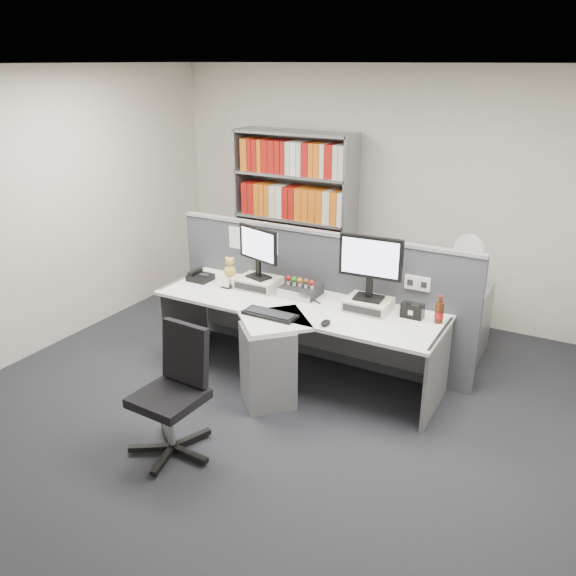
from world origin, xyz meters
The scene contains 21 objects.
ground centered at (0.00, 0.00, 0.00)m, with size 5.50×5.50×0.00m, color #292B31.
room_shell centered at (0.00, 0.00, 1.79)m, with size 5.04×5.54×2.72m.
partition centered at (0.00, 1.25, 0.65)m, with size 3.00×0.08×1.27m.
desk centered at (0.00, 0.60, 0.46)m, with size 2.60×1.20×0.72m.
monitor_riser_left centered at (-0.50, 0.98, 0.77)m, with size 0.38×0.31×0.10m.
monitor_riser_right centered at (0.60, 0.98, 0.77)m, with size 0.38×0.31×0.10m.
monitor_left centered at (-0.49, 0.98, 1.11)m, with size 0.47×0.21×0.49m.
monitor_right centered at (0.60, 0.98, 1.15)m, with size 0.54×0.19×0.55m.
desktop_pc centered at (-0.06, 1.00, 0.76)m, with size 0.33×0.30×0.09m.
figurines centered at (-0.06, 0.99, 0.86)m, with size 0.29×0.05×0.09m.
keyboard centered at (-0.07, 0.46, 0.74)m, with size 0.47×0.18×0.03m.
mouse centered at (0.42, 0.52, 0.74)m, with size 0.07×0.11×0.04m, color black.
desk_phone centered at (-1.10, 0.88, 0.75)m, with size 0.22×0.20×0.09m.
desk_calendar centered at (-0.76, 0.83, 0.77)m, with size 0.09×0.07×0.11m.
plush_toy centered at (-0.74, 0.87, 0.90)m, with size 0.11×0.11×0.20m.
speaker centered at (0.98, 1.01, 0.78)m, with size 0.18×0.10×0.12m, color black.
cola_bottle centered at (1.21, 1.01, 0.81)m, with size 0.07×0.07×0.24m.
shelving_unit centered at (-0.90, 2.44, 0.98)m, with size 1.41×0.40×2.00m.
filing_cabinet centered at (1.20, 1.99, 0.35)m, with size 0.45×0.61×0.70m.
desk_fan centered at (1.20, 1.99, 1.03)m, with size 0.30×0.19×0.52m.
office_chair centered at (-0.26, -0.57, 0.51)m, with size 0.61×0.63×0.95m.
Camera 1 is at (2.26, -3.47, 2.73)m, focal length 37.05 mm.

